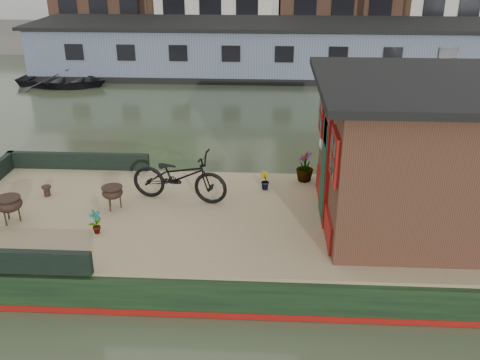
# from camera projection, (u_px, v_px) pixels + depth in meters

# --- Properties ---
(ground) EXTENTS (120.00, 120.00, 0.00)m
(ground) POSITION_uv_depth(u_px,v_px,m) (296.00, 249.00, 9.51)
(ground) COLOR #283421
(ground) RESTS_ON ground
(houseboat_hull) EXTENTS (14.01, 4.02, 0.60)m
(houseboat_hull) POSITION_uv_depth(u_px,v_px,m) (221.00, 234.00, 9.46)
(houseboat_hull) COLOR black
(houseboat_hull) RESTS_ON ground
(houseboat_deck) EXTENTS (11.80, 3.80, 0.05)m
(houseboat_deck) POSITION_uv_depth(u_px,v_px,m) (297.00, 218.00, 9.25)
(houseboat_deck) COLOR #917959
(houseboat_deck) RESTS_ON houseboat_hull
(bow_bulwark) EXTENTS (3.00, 4.00, 0.35)m
(bow_bulwark) POSITION_uv_depth(u_px,v_px,m) (10.00, 201.00, 9.43)
(bow_bulwark) COLOR black
(bow_bulwark) RESTS_ON houseboat_deck
(cabin) EXTENTS (4.00, 3.50, 2.42)m
(cabin) POSITION_uv_depth(u_px,v_px,m) (436.00, 153.00, 8.63)
(cabin) COLOR #332014
(cabin) RESTS_ON houseboat_deck
(bicycle) EXTENTS (1.87, 0.93, 0.94)m
(bicycle) POSITION_uv_depth(u_px,v_px,m) (179.00, 176.00, 9.68)
(bicycle) COLOR black
(bicycle) RESTS_ON houseboat_deck
(potted_plant_a) EXTENTS (0.24, 0.27, 0.42)m
(potted_plant_a) POSITION_uv_depth(u_px,v_px,m) (96.00, 222.00, 8.64)
(potted_plant_a) COLOR #A3522E
(potted_plant_a) RESTS_ON houseboat_deck
(potted_plant_b) EXTENTS (0.25, 0.25, 0.36)m
(potted_plant_b) POSITION_uv_depth(u_px,v_px,m) (264.00, 181.00, 10.22)
(potted_plant_b) COLOR brown
(potted_plant_b) RESTS_ON houseboat_deck
(potted_plant_d) EXTENTS (0.38, 0.38, 0.61)m
(potted_plant_d) POSITION_uv_depth(u_px,v_px,m) (305.00, 166.00, 10.54)
(potted_plant_d) COLOR brown
(potted_plant_d) RESTS_ON houseboat_deck
(brazier_front) EXTENTS (0.53, 0.53, 0.47)m
(brazier_front) POSITION_uv_depth(u_px,v_px,m) (10.00, 210.00, 8.98)
(brazier_front) COLOR black
(brazier_front) RESTS_ON houseboat_deck
(brazier_rear) EXTENTS (0.47, 0.47, 0.43)m
(brazier_rear) POSITION_uv_depth(u_px,v_px,m) (113.00, 198.00, 9.45)
(brazier_rear) COLOR black
(brazier_rear) RESTS_ON houseboat_deck
(bollard_port) EXTENTS (0.18, 0.18, 0.20)m
(bollard_port) POSITION_uv_depth(u_px,v_px,m) (47.00, 191.00, 9.98)
(bollard_port) COLOR black
(bollard_port) RESTS_ON houseboat_deck
(dinghy) EXTENTS (3.65, 2.77, 0.71)m
(dinghy) POSITION_uv_depth(u_px,v_px,m) (62.00, 77.00, 20.29)
(dinghy) COLOR black
(dinghy) RESTS_ON ground
(far_houseboat) EXTENTS (20.40, 4.40, 2.11)m
(far_houseboat) POSITION_uv_depth(u_px,v_px,m) (283.00, 51.00, 21.89)
(far_houseboat) COLOR #515A6C
(far_houseboat) RESTS_ON ground
(quay) EXTENTS (60.00, 6.00, 0.90)m
(quay) POSITION_uv_depth(u_px,v_px,m) (281.00, 38.00, 28.04)
(quay) COLOR #47443F
(quay) RESTS_ON ground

